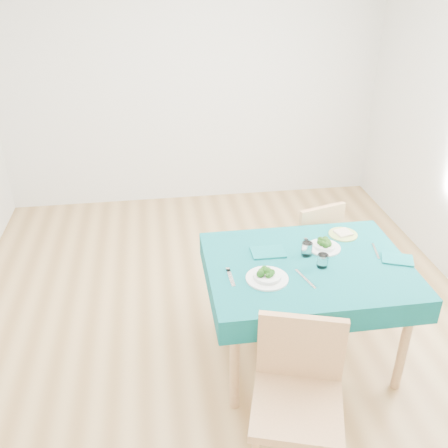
{
  "coord_description": "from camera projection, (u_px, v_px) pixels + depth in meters",
  "views": [
    {
      "loc": [
        -0.44,
        -2.96,
        2.48
      ],
      "look_at": [
        0.0,
        0.0,
        0.85
      ],
      "focal_mm": 40.0,
      "sensor_mm": 36.0,
      "label": 1
    }
  ],
  "objects": [
    {
      "name": "room_shell",
      "position": [
        224.0,
        155.0,
        3.17
      ],
      "size": [
        4.02,
        4.52,
        2.73
      ],
      "color": "olive",
      "rests_on": "ground"
    },
    {
      "name": "table",
      "position": [
        304.0,
        311.0,
        3.33
      ],
      "size": [
        1.27,
        0.97,
        0.76
      ],
      "primitive_type": "cube",
      "color": "#075052",
      "rests_on": "ground"
    },
    {
      "name": "chair_near",
      "position": [
        299.0,
        386.0,
        2.49
      ],
      "size": [
        0.59,
        0.62,
        1.16
      ],
      "primitive_type": "cube",
      "rotation": [
        0.0,
        0.0,
        -0.3
      ],
      "color": "tan",
      "rests_on": "ground"
    },
    {
      "name": "chair_far",
      "position": [
        306.0,
        241.0,
        3.95
      ],
      "size": [
        0.48,
        0.5,
        0.95
      ],
      "primitive_type": "cube",
      "rotation": [
        0.0,
        0.0,
        3.43
      ],
      "color": "tan",
      "rests_on": "ground"
    },
    {
      "name": "bowl_near",
      "position": [
        267.0,
        274.0,
        2.97
      ],
      "size": [
        0.26,
        0.26,
        0.08
      ],
      "primitive_type": null,
      "color": "white",
      "rests_on": "table"
    },
    {
      "name": "bowl_far",
      "position": [
        324.0,
        244.0,
        3.29
      ],
      "size": [
        0.22,
        0.22,
        0.07
      ],
      "primitive_type": null,
      "color": "white",
      "rests_on": "table"
    },
    {
      "name": "fork_near",
      "position": [
        231.0,
        278.0,
        3.0
      ],
      "size": [
        0.03,
        0.18,
        0.0
      ],
      "primitive_type": "cube",
      "rotation": [
        0.0,
        0.0,
        0.03
      ],
      "color": "silver",
      "rests_on": "table"
    },
    {
      "name": "knife_near",
      "position": [
        305.0,
        279.0,
        2.99
      ],
      "size": [
        0.08,
        0.22,
        0.0
      ],
      "primitive_type": "cube",
      "rotation": [
        0.0,
        0.0,
        0.28
      ],
      "color": "silver",
      "rests_on": "table"
    },
    {
      "name": "fork_far",
      "position": [
        310.0,
        246.0,
        3.32
      ],
      "size": [
        0.03,
        0.19,
        0.0
      ],
      "primitive_type": "cube",
      "rotation": [
        0.0,
        0.0,
        -0.01
      ],
      "color": "silver",
      "rests_on": "table"
    },
    {
      "name": "knife_far",
      "position": [
        376.0,
        251.0,
        3.27
      ],
      "size": [
        0.05,
        0.19,
        0.0
      ],
      "primitive_type": "cube",
      "rotation": [
        0.0,
        0.0,
        -0.2
      ],
      "color": "silver",
      "rests_on": "table"
    },
    {
      "name": "napkin_near",
      "position": [
        268.0,
        252.0,
        3.25
      ],
      "size": [
        0.22,
        0.15,
        0.01
      ],
      "primitive_type": "cube",
      "rotation": [
        0.0,
        0.0,
        -0.01
      ],
      "color": "#0A595B",
      "rests_on": "table"
    },
    {
      "name": "napkin_far",
      "position": [
        397.0,
        259.0,
        3.18
      ],
      "size": [
        0.23,
        0.2,
        0.01
      ],
      "primitive_type": "cube",
      "rotation": [
        0.0,
        0.0,
        -0.37
      ],
      "color": "#0A595B",
      "rests_on": "table"
    },
    {
      "name": "tumbler_center",
      "position": [
        307.0,
        249.0,
        3.21
      ],
      "size": [
        0.07,
        0.07,
        0.09
      ],
      "primitive_type": "cylinder",
      "color": "white",
      "rests_on": "table"
    },
    {
      "name": "tumbler_side",
      "position": [
        323.0,
        261.0,
        3.09
      ],
      "size": [
        0.07,
        0.07,
        0.09
      ],
      "primitive_type": "cylinder",
      "color": "white",
      "rests_on": "table"
    },
    {
      "name": "side_plate",
      "position": [
        343.0,
        234.0,
        3.46
      ],
      "size": [
        0.2,
        0.2,
        0.01
      ],
      "primitive_type": "cylinder",
      "color": "#AAC35F",
      "rests_on": "table"
    },
    {
      "name": "bread_slice",
      "position": [
        343.0,
        233.0,
        3.45
      ],
      "size": [
        0.12,
        0.12,
        0.02
      ],
      "primitive_type": "cube",
      "rotation": [
        0.0,
        0.0,
        0.24
      ],
      "color": "beige",
      "rests_on": "side_plate"
    }
  ]
}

